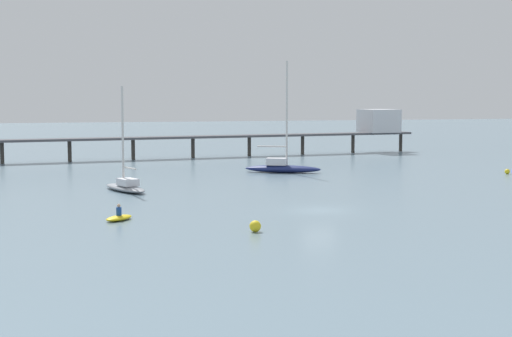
# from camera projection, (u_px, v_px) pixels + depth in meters

# --- Properties ---
(ground_plane) EXTENTS (400.00, 400.00, 0.00)m
(ground_plane) POSITION_uv_depth(u_px,v_px,m) (319.00, 210.00, 56.40)
(ground_plane) COLOR slate
(pier) EXTENTS (67.95, 11.34, 6.41)m
(pier) POSITION_uv_depth(u_px,v_px,m) (303.00, 128.00, 110.45)
(pier) COLOR #4C4C51
(pier) RESTS_ON ground_plane
(sailboat_navy) EXTENTS (8.34, 5.42, 12.20)m
(sailboat_navy) POSITION_uv_depth(u_px,v_px,m) (282.00, 166.00, 84.27)
(sailboat_navy) COLOR navy
(sailboat_navy) RESTS_ON ground_plane
(sailboat_gray) EXTENTS (4.07, 7.04, 9.26)m
(sailboat_gray) POSITION_uv_depth(u_px,v_px,m) (126.00, 185.00, 67.72)
(sailboat_gray) COLOR gray
(sailboat_gray) RESTS_ON ground_plane
(dinghy_yellow) EXTENTS (2.41, 2.43, 1.14)m
(dinghy_yellow) POSITION_uv_depth(u_px,v_px,m) (119.00, 217.00, 51.78)
(dinghy_yellow) COLOR yellow
(dinghy_yellow) RESTS_ON ground_plane
(mooring_buoy_outer) EXTENTS (0.73, 0.73, 0.73)m
(mooring_buoy_outer) POSITION_uv_depth(u_px,v_px,m) (255.00, 226.00, 47.38)
(mooring_buoy_outer) COLOR yellow
(mooring_buoy_outer) RESTS_ON ground_plane
(mooring_buoy_mid) EXTENTS (0.55, 0.55, 0.55)m
(mooring_buoy_mid) POSITION_uv_depth(u_px,v_px,m) (507.00, 172.00, 82.72)
(mooring_buoy_mid) COLOR yellow
(mooring_buoy_mid) RESTS_ON ground_plane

